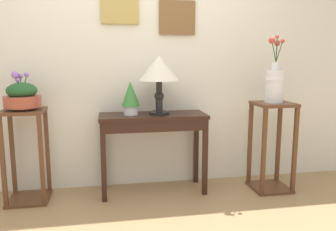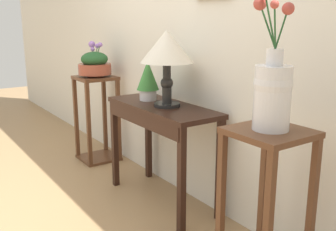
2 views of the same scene
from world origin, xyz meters
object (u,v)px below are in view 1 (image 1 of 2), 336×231
Objects in this scene: table_lamp at (159,71)px; pedestal_stand_left at (26,156)px; console_table at (153,128)px; potted_plant_on_console at (131,97)px; flower_vase_tall_right at (275,82)px; pedestal_stand_right at (272,147)px; planter_bowl_wide_left at (22,96)px.

pedestal_stand_left is (-1.22, -0.01, -0.76)m from table_lamp.
console_table is 3.22× the size of potted_plant_on_console.
flower_vase_tall_right is (1.10, -0.15, -0.11)m from table_lamp.
pedestal_stand_right is 1.38× the size of flower_vase_tall_right.
pedestal_stand_right is at bearing 35.08° from flower_vase_tall_right.
flower_vase_tall_right reaches higher than potted_plant_on_console.
table_lamp reaches higher than potted_plant_on_console.
pedestal_stand_right is (2.32, -0.13, -0.53)m from planter_bowl_wide_left.
console_table is 1.19× the size of pedestal_stand_left.
table_lamp is 0.63× the size of pedestal_stand_right.
console_table is 0.54m from table_lamp.
pedestal_stand_right reaches higher than pedestal_stand_left.
pedestal_stand_left is 0.55m from planter_bowl_wide_left.
console_table is at bearing -7.33° from potted_plant_on_console.
table_lamp is 1.11m from flower_vase_tall_right.
console_table is at bearing -0.43° from pedestal_stand_left.
pedestal_stand_left is (-1.16, 0.01, -0.22)m from console_table.
table_lamp is 1.34m from pedestal_stand_right.
pedestal_stand_left is at bearing -179.37° from table_lamp.
planter_bowl_wide_left is at bearing -179.39° from table_lamp.
table_lamp is 0.86× the size of flower_vase_tall_right.
planter_bowl_wide_left reaches higher than console_table.
table_lamp is 1.24m from planter_bowl_wide_left.
planter_bowl_wide_left is 2.39m from pedestal_stand_right.
potted_plant_on_console is 0.93× the size of planter_bowl_wide_left.
console_table is 1.15× the size of pedestal_stand_right.
flower_vase_tall_right reaches higher than table_lamp.
flower_vase_tall_right is at bearing -3.25° from pedestal_stand_left.
flower_vase_tall_right is (-0.00, -0.00, 0.64)m from pedestal_stand_right.
table_lamp is 1.75× the size of potted_plant_on_console.
potted_plant_on_console is at bearing 179.01° from table_lamp.
table_lamp reaches higher than pedestal_stand_left.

